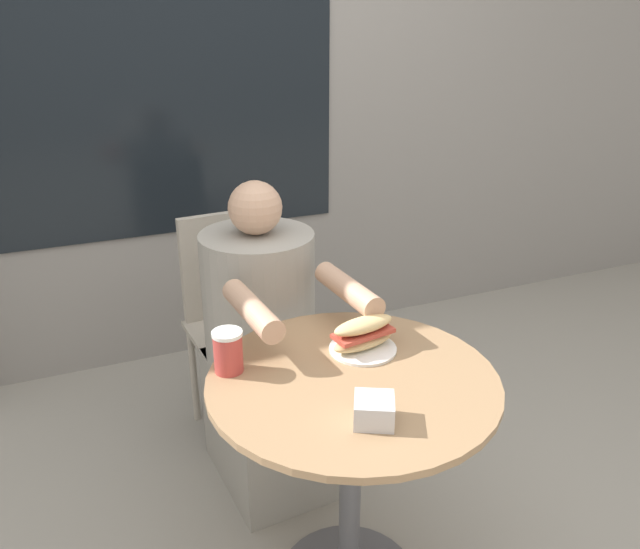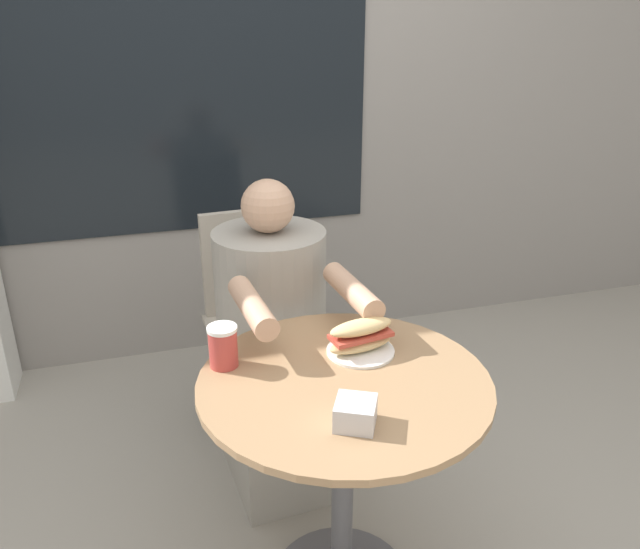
% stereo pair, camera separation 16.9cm
% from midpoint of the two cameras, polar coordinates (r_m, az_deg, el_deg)
% --- Properties ---
extents(storefront_wall, '(8.00, 0.09, 2.80)m').
position_cam_midpoint_polar(storefront_wall, '(2.91, -13.28, 18.93)').
color(storefront_wall, gray).
rests_on(storefront_wall, ground_plane).
extents(cafe_table, '(0.75, 0.75, 0.71)m').
position_cam_midpoint_polar(cafe_table, '(1.71, -0.02, -14.77)').
color(cafe_table, '#997551').
rests_on(cafe_table, ground_plane).
extents(diner_chair, '(0.41, 0.41, 0.87)m').
position_cam_midpoint_polar(diner_chair, '(2.45, -9.80, -2.79)').
color(diner_chair, '#ADA393').
rests_on(diner_chair, ground_plane).
extents(seated_diner, '(0.41, 0.69, 1.08)m').
position_cam_midpoint_polar(seated_diner, '(2.18, -7.20, -7.87)').
color(seated_diner, gray).
rests_on(seated_diner, ground_plane).
extents(sandwich_on_plate, '(0.19, 0.19, 0.10)m').
position_cam_midpoint_polar(sandwich_on_plate, '(1.70, 1.13, -5.74)').
color(sandwich_on_plate, white).
rests_on(sandwich_on_plate, cafe_table).
extents(drink_cup, '(0.08, 0.08, 0.11)m').
position_cam_midpoint_polar(drink_cup, '(1.63, -11.38, -6.97)').
color(drink_cup, '#B73D38').
rests_on(drink_cup, cafe_table).
extents(napkin_box, '(0.12, 0.12, 0.06)m').
position_cam_midpoint_polar(napkin_box, '(1.43, 1.53, -12.41)').
color(napkin_box, silver).
rests_on(napkin_box, cafe_table).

